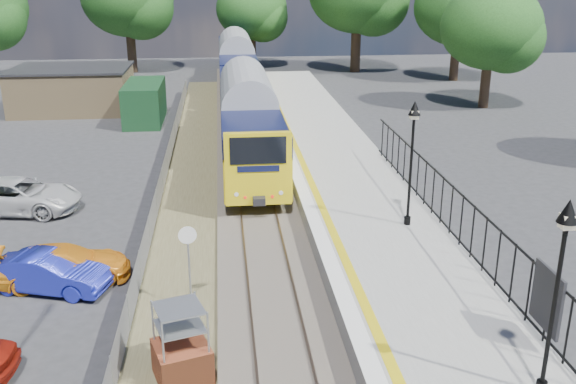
{
  "coord_description": "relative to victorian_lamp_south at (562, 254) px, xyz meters",
  "views": [
    {
      "loc": [
        -1.37,
        -15.36,
        9.87
      ],
      "look_at": [
        0.97,
        6.91,
        2.0
      ],
      "focal_mm": 40.0,
      "sensor_mm": 36.0,
      "label": 1
    }
  ],
  "objects": [
    {
      "name": "platform_edge",
      "position": [
        -3.36,
        12.0,
        -3.39
      ],
      "size": [
        0.9,
        70.0,
        0.01
      ],
      "color": "silver",
      "rests_on": "platform"
    },
    {
      "name": "car_white",
      "position": [
        -15.58,
        15.25,
        -3.58
      ],
      "size": [
        5.5,
        3.2,
        1.44
      ],
      "primitive_type": "imported",
      "rotation": [
        0.0,
        0.0,
        1.41
      ],
      "color": "silver",
      "rests_on": "ground"
    },
    {
      "name": "victorian_lamp_south",
      "position": [
        0.0,
        0.0,
        0.0
      ],
      "size": [
        0.44,
        0.44,
        4.6
      ],
      "color": "black",
      "rests_on": "platform"
    },
    {
      "name": "speed_sign",
      "position": [
        -8.0,
        6.19,
        -2.46
      ],
      "size": [
        0.54,
        0.14,
        2.71
      ],
      "rotation": [
        0.0,
        0.0,
        0.15
      ],
      "color": "#999EA3",
      "rests_on": "ground"
    },
    {
      "name": "palisade_fence",
      "position": [
        1.05,
        6.24,
        -2.46
      ],
      "size": [
        0.12,
        26.0,
        2.0
      ],
      "color": "black",
      "rests_on": "platform"
    },
    {
      "name": "train",
      "position": [
        -5.5,
        33.49,
        -1.96
      ],
      "size": [
        2.82,
        40.83,
        3.51
      ],
      "color": "gold",
      "rests_on": "ground"
    },
    {
      "name": "wire_fence",
      "position": [
        -9.7,
        16.0,
        -3.7
      ],
      "size": [
        0.06,
        52.0,
        1.2
      ],
      "color": "#999EA3",
      "rests_on": "ground"
    },
    {
      "name": "car_blue",
      "position": [
        -12.55,
        7.82,
        -3.66
      ],
      "size": [
        4.07,
        2.42,
        1.27
      ],
      "primitive_type": "imported",
      "rotation": [
        0.0,
        0.0,
        1.27
      ],
      "color": "#1B24A6",
      "rests_on": "ground"
    },
    {
      "name": "tree_line",
      "position": [
        -4.1,
        46.0,
        2.31
      ],
      "size": [
        56.8,
        43.8,
        11.88
      ],
      "color": "#332319",
      "rests_on": "ground"
    },
    {
      "name": "car_yellow",
      "position": [
        -12.24,
        8.42,
        -3.68
      ],
      "size": [
        4.47,
        2.27,
        1.24
      ],
      "primitive_type": "imported",
      "rotation": [
        0.0,
        0.0,
        1.7
      ],
      "color": "orange",
      "rests_on": "ground"
    },
    {
      "name": "outbuilding",
      "position": [
        -16.41,
        35.21,
        -2.78
      ],
      "size": [
        10.8,
        10.1,
        3.12
      ],
      "color": "#9F845A",
      "rests_on": "ground"
    },
    {
      "name": "ground",
      "position": [
        -5.5,
        4.0,
        -4.3
      ],
      "size": [
        120.0,
        120.0,
        0.0
      ],
      "primitive_type": "plane",
      "color": "#2D2D30",
      "rests_on": "ground"
    },
    {
      "name": "track_bed",
      "position": [
        -5.97,
        13.67,
        -4.21
      ],
      "size": [
        5.9,
        80.0,
        0.29
      ],
      "color": "#473F38",
      "rests_on": "ground"
    },
    {
      "name": "brick_plinth",
      "position": [
        -8.07,
        2.58,
        -3.29
      ],
      "size": [
        1.63,
        1.63,
        2.11
      ],
      "rotation": [
        0.0,
        0.0,
        0.3
      ],
      "color": "brown",
      "rests_on": "ground"
    },
    {
      "name": "platform",
      "position": [
        -1.3,
        12.0,
        -3.85
      ],
      "size": [
        5.0,
        70.0,
        0.9
      ],
      "primitive_type": "cube",
      "color": "gray",
      "rests_on": "ground"
    },
    {
      "name": "victorian_lamp_north",
      "position": [
        -0.2,
        10.0,
        0.0
      ],
      "size": [
        0.44,
        0.44,
        4.6
      ],
      "color": "black",
      "rests_on": "platform"
    }
  ]
}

